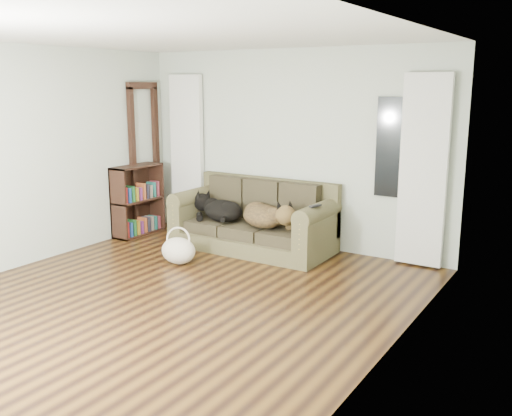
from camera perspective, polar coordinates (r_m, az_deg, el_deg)
The scene contains 15 objects.
floor at distance 5.94m, azimuth -8.43°, elevation -9.03°, with size 5.00×5.00×0.00m, color black.
ceiling at distance 5.55m, azimuth -9.31°, elevation 16.84°, with size 5.00×5.00×0.00m, color white.
wall_back at distance 7.65m, azimuth 3.49°, elevation 5.94°, with size 4.50×0.04×2.60m, color beige.
wall_left at distance 7.26m, azimuth -22.51°, elevation 4.68°, with size 0.04×5.00×2.60m, color beige.
wall_right at distance 4.48m, azimuth 13.55°, elevation 1.07°, with size 0.04×5.00×2.60m, color beige.
curtain_left at distance 8.54m, azimuth -6.91°, elevation 5.53°, with size 0.55×0.08×2.25m, color white.
curtain_right at distance 6.92m, azimuth 16.38°, elevation 3.54°, with size 0.55×0.08×2.25m, color white.
window_pane at distance 7.04m, azimuth 13.87°, elevation 5.87°, with size 0.50×0.03×1.20m, color black.
door_casing at distance 8.60m, azimuth -11.05°, elevation 4.77°, with size 0.07×0.60×2.10m, color black.
sofa at distance 7.48m, azimuth -0.40°, elevation -0.78°, with size 2.11×0.91×0.86m, color #39351F.
dog_black_lab at distance 7.67m, azimuth -3.59°, elevation -0.25°, with size 0.67×0.47×0.28m, color black.
dog_shepherd at distance 7.27m, azimuth 0.99°, elevation -0.85°, with size 0.71×0.50×0.31m, color black.
tv_remote at distance 6.80m, azimuth 5.95°, elevation 0.23°, with size 0.05×0.16×0.02m, color black.
tote_bag at distance 7.00m, azimuth -7.76°, elevation -4.28°, with size 0.45×0.35×0.33m, color beige.
bookshelf at distance 8.40m, azimuth -11.73°, elevation 0.76°, with size 0.30×0.81×1.01m, color black.
Camera 1 is at (3.62, -4.18, 2.15)m, focal length 40.00 mm.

